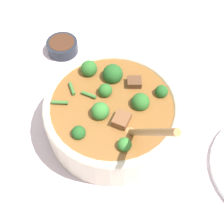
# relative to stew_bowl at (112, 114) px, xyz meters

# --- Properties ---
(ground_plane) EXTENTS (4.00, 4.00, 0.00)m
(ground_plane) POSITION_rel_stew_bowl_xyz_m (0.00, 0.00, -0.05)
(ground_plane) COLOR silver
(stew_bowl) EXTENTS (0.29, 0.28, 0.24)m
(stew_bowl) POSITION_rel_stew_bowl_xyz_m (0.00, 0.00, 0.00)
(stew_bowl) COLOR beige
(stew_bowl) RESTS_ON ground_plane
(condiment_bowl) EXTENTS (0.08, 0.08, 0.03)m
(condiment_bowl) POSITION_rel_stew_bowl_xyz_m (0.22, -0.16, -0.04)
(condiment_bowl) COLOR #232833
(condiment_bowl) RESTS_ON ground_plane
(empty_plate) EXTENTS (0.21, 0.21, 0.02)m
(empty_plate) POSITION_rel_stew_bowl_xyz_m (0.31, -0.01, -0.04)
(empty_plate) COLOR white
(empty_plate) RESTS_ON ground_plane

